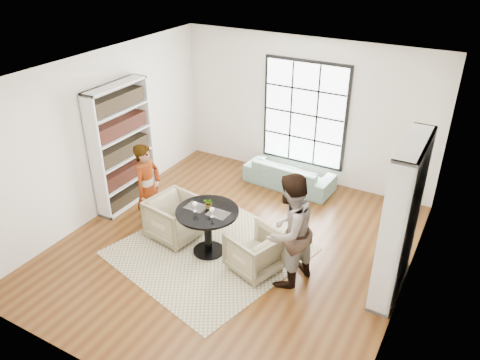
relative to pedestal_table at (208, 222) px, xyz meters
The scene contains 16 objects.
ground 0.73m from the pedestal_table, 46.70° to the left, with size 6.00×6.00×0.00m, color #593615.
room_shell 1.12m from the pedestal_table, 70.97° to the left, with size 6.00×6.01×6.00m.
rug 0.58m from the pedestal_table, 61.06° to the left, with size 2.70×2.70×0.01m, color tan.
pedestal_table is the anchor object (origin of this frame).
sofa 2.79m from the pedestal_table, 84.86° to the left, with size 1.86×0.73×0.54m, color gray.
armchair_left 0.77m from the pedestal_table, behind, with size 0.81×0.84×0.76m, color tan.
armchair_right 0.92m from the pedestal_table, ahead, with size 0.74×0.76×0.69m, color #C2B28B.
person_left 1.31m from the pedestal_table, behind, with size 0.60×0.40×1.65m, color gray.
person_right 1.47m from the pedestal_table, ahead, with size 0.89×0.69×1.83m, color gray.
placemat_left 0.31m from the pedestal_table, behind, with size 0.34×0.26×0.01m, color black.
placemat_right 0.31m from the pedestal_table, ahead, with size 0.34×0.26×0.01m, color black.
cutlery_left 0.32m from the pedestal_table, behind, with size 0.14×0.22×0.01m, color silver, non-canonical shape.
cutlery_right 0.31m from the pedestal_table, ahead, with size 0.14×0.22×0.01m, color silver, non-canonical shape.
wine_glass_left 0.40m from the pedestal_table, 145.54° to the right, with size 0.08×0.08×0.18m.
wine_glass_right 0.40m from the pedestal_table, 33.66° to the right, with size 0.08×0.08×0.17m.
flower_centerpiece 0.33m from the pedestal_table, 100.71° to the left, with size 0.17×0.15×0.19m, color gray.
Camera 1 is at (3.26, -5.61, 4.83)m, focal length 35.00 mm.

